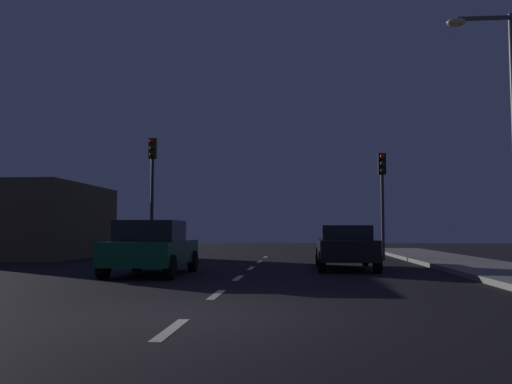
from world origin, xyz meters
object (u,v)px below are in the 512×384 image
object	(u,v)px
car_adjacent_lane	(152,248)
traffic_signal_right	(382,185)
traffic_signal_left	(152,175)
street_lamp_right	(504,117)
car_stopped_ahead	(345,246)

from	to	relation	value
car_adjacent_lane	traffic_signal_right	bearing A→B (deg)	46.88
traffic_signal_left	car_adjacent_lane	distance (m)	9.00
traffic_signal_left	car_adjacent_lane	size ratio (longest dim) A/B	1.32
traffic_signal_right	traffic_signal_left	bearing A→B (deg)	179.99
traffic_signal_left	street_lamp_right	world-z (taller)	street_lamp_right
traffic_signal_right	car_adjacent_lane	size ratio (longest dim) A/B	1.12
traffic_signal_left	street_lamp_right	xyz separation A→B (m)	(12.34, -7.42, 0.82)
traffic_signal_left	car_stopped_ahead	size ratio (longest dim) A/B	1.18
traffic_signal_right	car_stopped_ahead	bearing A→B (deg)	-110.81
car_stopped_ahead	traffic_signal_right	bearing A→B (deg)	69.19
traffic_signal_left	street_lamp_right	bearing A→B (deg)	-31.02
street_lamp_right	car_stopped_ahead	bearing A→B (deg)	154.21
traffic_signal_left	car_stopped_ahead	distance (m)	9.99
traffic_signal_left	car_stopped_ahead	bearing A→B (deg)	-33.70
car_stopped_ahead	street_lamp_right	distance (m)	6.18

